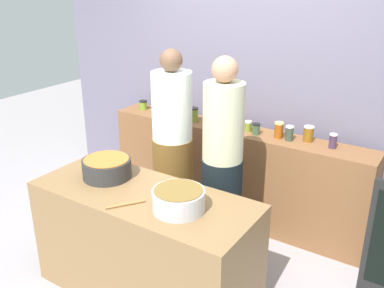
{
  "coord_description": "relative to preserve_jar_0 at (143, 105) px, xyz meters",
  "views": [
    {
      "loc": [
        1.81,
        -2.43,
        2.37
      ],
      "look_at": [
        0.0,
        0.35,
        1.05
      ],
      "focal_mm": 40.4,
      "sensor_mm": 36.0,
      "label": 1
    }
  ],
  "objects": [
    {
      "name": "cooking_pot_center",
      "position": [
        1.49,
        -1.46,
        -0.06
      ],
      "size": [
        0.36,
        0.36,
        0.15
      ],
      "color": "#B7B7BC",
      "rests_on": "prep_table"
    },
    {
      "name": "preserve_jar_6",
      "position": [
        1.15,
        -0.04,
        0.02
      ],
      "size": [
        0.08,
        0.08,
        0.13
      ],
      "color": "#933D11",
      "rests_on": "display_shelf"
    },
    {
      "name": "cooking_pot_left",
      "position": [
        0.73,
        -1.35,
        -0.06
      ],
      "size": [
        0.38,
        0.38,
        0.15
      ],
      "color": "#2D2D2D",
      "rests_on": "prep_table"
    },
    {
      "name": "preserve_jar_11",
      "position": [
        1.85,
        0.05,
        0.02
      ],
      "size": [
        0.09,
        0.09,
        0.14
      ],
      "color": "brown",
      "rests_on": "display_shelf"
    },
    {
      "name": "display_shelf",
      "position": [
        1.14,
        -0.02,
        -0.53
      ],
      "size": [
        2.7,
        0.36,
        0.96
      ],
      "primitive_type": "cube",
      "color": "brown",
      "rests_on": "ground"
    },
    {
      "name": "preserve_jar_8",
      "position": [
        1.39,
        -0.05,
        0.0
      ],
      "size": [
        0.07,
        0.07,
        0.11
      ],
      "color": "#395536",
      "rests_on": "display_shelf"
    },
    {
      "name": "cook_with_tongs",
      "position": [
        0.83,
        -0.61,
        -0.2
      ],
      "size": [
        0.37,
        0.37,
        1.78
      ],
      "color": "brown",
      "rests_on": "ground"
    },
    {
      "name": "ground",
      "position": [
        1.14,
        -1.12,
        -1.01
      ],
      "size": [
        12.0,
        12.0,
        0.0
      ],
      "primitive_type": "plane",
      "color": "#989296"
    },
    {
      "name": "preserve_jar_10",
      "position": [
        1.7,
        -0.02,
        0.02
      ],
      "size": [
        0.07,
        0.07,
        0.13
      ],
      "color": "#344331",
      "rests_on": "display_shelf"
    },
    {
      "name": "cook_in_cap",
      "position": [
        1.45,
        -0.81,
        -0.18
      ],
      "size": [
        0.33,
        0.33,
        1.81
      ],
      "color": "black",
      "rests_on": "ground"
    },
    {
      "name": "preserve_jar_4",
      "position": [
        0.88,
        0.06,
        0.01
      ],
      "size": [
        0.09,
        0.09,
        0.13
      ],
      "color": "gold",
      "rests_on": "display_shelf"
    },
    {
      "name": "preserve_jar_7",
      "position": [
        1.28,
        -0.01,
        0.0
      ],
      "size": [
        0.07,
        0.07,
        0.1
      ],
      "color": "olive",
      "rests_on": "display_shelf"
    },
    {
      "name": "prep_table",
      "position": [
        1.14,
        -1.42,
        -0.57
      ],
      "size": [
        1.7,
        0.7,
        0.88
      ],
      "primitive_type": "cube",
      "color": "olive",
      "rests_on": "ground"
    },
    {
      "name": "preserve_jar_2",
      "position": [
        0.54,
        0.02,
        0.02
      ],
      "size": [
        0.08,
        0.08,
        0.13
      ],
      "color": "#984621",
      "rests_on": "display_shelf"
    },
    {
      "name": "preserve_jar_12",
      "position": [
        2.08,
        0.0,
        0.01
      ],
      "size": [
        0.07,
        0.07,
        0.13
      ],
      "color": "#3E2C46",
      "rests_on": "display_shelf"
    },
    {
      "name": "preserve_jar_1",
      "position": [
        0.37,
        0.05,
        0.01
      ],
      "size": [
        0.09,
        0.09,
        0.12
      ],
      "color": "#532444",
      "rests_on": "display_shelf"
    },
    {
      "name": "preserve_jar_9",
      "position": [
        1.59,
        -0.02,
        0.02
      ],
      "size": [
        0.08,
        0.08,
        0.15
      ],
      "color": "#954710",
      "rests_on": "display_shelf"
    },
    {
      "name": "preserve_jar_3",
      "position": [
        0.69,
        -0.04,
        0.02
      ],
      "size": [
        0.09,
        0.09,
        0.14
      ],
      "color": "olive",
      "rests_on": "display_shelf"
    },
    {
      "name": "wooden_spoon",
      "position": [
        1.15,
        -1.61,
        -0.12
      ],
      "size": [
        0.17,
        0.24,
        0.02
      ],
      "primitive_type": "cylinder",
      "rotation": [
        1.57,
        0.0,
        2.53
      ],
      "color": "#9E703D",
      "rests_on": "prep_table"
    },
    {
      "name": "storefront_wall",
      "position": [
        1.14,
        0.33,
        0.49
      ],
      "size": [
        4.8,
        0.12,
        3.0
      ],
      "primitive_type": "cube",
      "color": "slate",
      "rests_on": "ground"
    },
    {
      "name": "preserve_jar_0",
      "position": [
        0.0,
        0.0,
        0.0
      ],
      "size": [
        0.09,
        0.09,
        0.1
      ],
      "color": "olive",
      "rests_on": "display_shelf"
    },
    {
      "name": "preserve_jar_5",
      "position": [
        1.02,
        0.05,
        0.02
      ],
      "size": [
        0.09,
        0.09,
        0.13
      ],
      "color": "gold",
      "rests_on": "display_shelf"
    }
  ]
}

